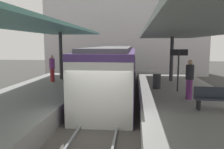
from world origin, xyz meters
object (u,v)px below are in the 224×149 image
Objects in this scene: litter_bin at (157,81)px; passenger_near_bench at (52,68)px; platform_bench at (213,98)px; passenger_far_end at (190,79)px; platform_sign at (179,61)px; commuter_train at (114,71)px.

passenger_near_bench reaches higher than litter_bin.
passenger_far_end is (-0.52, 1.63, 0.46)m from platform_bench.
passenger_near_bench is at bearing 152.84° from passenger_far_end.
platform_bench is 0.63× the size of platform_sign.
litter_bin is at bearing 144.56° from platform_sign.
commuter_train reaches higher than passenger_far_end.
litter_bin is 6.89m from passenger_near_bench.
passenger_far_end is at bearing -49.34° from commuter_train.
platform_sign is 8.07m from passenger_near_bench.
platform_sign is 2.76× the size of litter_bin.
commuter_train is 4.09m from passenger_near_bench.
platform_sign is 1.79m from passenger_far_end.
platform_bench is 4.35m from litter_bin.
commuter_train reaches higher than platform_sign.
commuter_train is 7.32× the size of passenger_far_end.
commuter_train is at bearing 5.63° from passenger_near_bench.
commuter_train is 3.35m from litter_bin.
passenger_near_bench is (-4.06, -0.40, 0.19)m from commuter_train.
passenger_far_end reaches higher than litter_bin.
passenger_near_bench is at bearing 165.83° from litter_bin.
commuter_train is 4.66m from platform_sign.
litter_bin is at bearing 117.26° from passenger_far_end.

